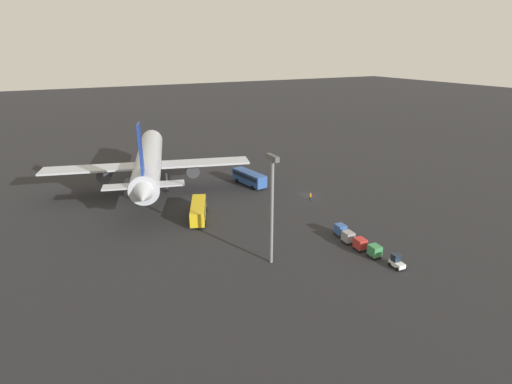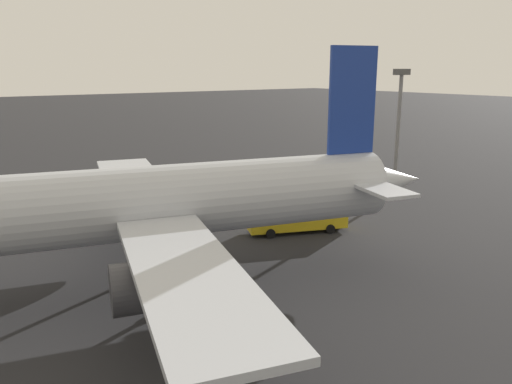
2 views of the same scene
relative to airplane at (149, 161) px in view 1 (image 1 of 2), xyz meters
The scene contains 11 objects.
ground_plane 37.44m from the airplane, 122.99° to the right, with size 600.00×600.00×0.00m, color #232326.
airplane is the anchor object (origin of this frame).
shuttle_bus_near 24.11m from the airplane, 106.76° to the right, with size 10.98×4.60×3.29m.
shuttle_bus_far 21.74m from the airplane, 168.06° to the right, with size 11.09×6.63×3.15m.
baggage_tug 58.45m from the airplane, 154.48° to the right, with size 2.48×1.77×2.10m.
worker_person 37.90m from the airplane, 127.24° to the right, with size 0.38×0.38×1.74m.
cargo_cart_green 54.55m from the airplane, 153.44° to the right, with size 2.09×1.79×2.06m.
cargo_cart_red 51.74m from the airplane, 152.35° to the right, with size 2.09×1.79×2.06m.
cargo_cart_grey 49.09m from the airplane, 150.84° to the right, with size 2.09×1.79×2.06m.
cargo_cart_blue 46.92m from the airplane, 148.26° to the right, with size 2.09×1.79×2.06m.
light_pole 43.20m from the airplane, 168.40° to the right, with size 2.80×0.70×17.45m.
Camera 1 is at (-70.30, 49.89, 31.99)m, focal length 28.00 mm.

